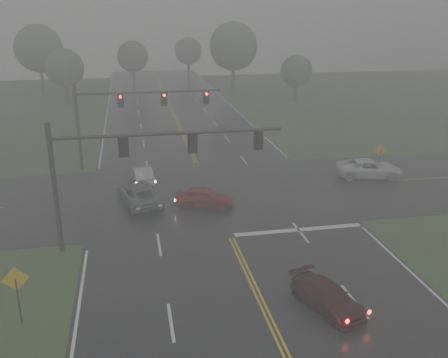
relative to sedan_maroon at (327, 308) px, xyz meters
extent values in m
cube|color=black|center=(-2.95, 14.26, 0.00)|extent=(18.00, 160.00, 0.02)
cube|color=black|center=(-2.95, 16.26, 0.00)|extent=(120.00, 14.00, 0.02)
cube|color=white|center=(1.55, 8.66, 0.00)|extent=(8.50, 0.50, 0.01)
imported|color=black|center=(0.00, 0.00, 0.00)|extent=(3.07, 4.57, 1.23)
imported|color=maroon|center=(-3.82, 13.78, 0.00)|extent=(4.50, 2.83, 1.43)
imported|color=#B0B2B8|center=(-8.02, 19.84, 0.00)|extent=(1.88, 4.27, 1.37)
imported|color=#585B60|center=(-8.39, 15.18, 0.00)|extent=(3.55, 5.71, 1.47)
imported|color=silver|center=(10.86, 17.62, 0.00)|extent=(5.82, 3.59, 1.51)
cylinder|color=black|center=(-13.15, 8.61, 3.86)|extent=(0.30, 0.30, 7.73)
cylinder|color=black|center=(-13.15, 8.61, 6.87)|extent=(0.19, 0.19, 0.86)
cylinder|color=black|center=(-6.53, 8.61, 6.82)|extent=(13.24, 0.19, 0.19)
cube|color=black|center=(-9.18, 8.61, 6.17)|extent=(0.36, 0.30, 1.13)
cube|color=black|center=(-9.18, 8.78, 6.17)|extent=(0.59, 0.03, 1.34)
cube|color=black|center=(-5.21, 8.61, 6.17)|extent=(0.36, 0.30, 1.13)
cube|color=black|center=(-5.21, 8.78, 6.17)|extent=(0.59, 0.03, 1.34)
cube|color=black|center=(-1.23, 8.61, 6.17)|extent=(0.36, 0.30, 1.13)
cube|color=black|center=(-1.23, 8.78, 6.17)|extent=(0.59, 0.03, 1.34)
cylinder|color=black|center=(-13.15, 24.48, 3.76)|extent=(0.29, 0.29, 7.51)
cylinder|color=black|center=(-13.15, 24.48, 6.68)|extent=(0.19, 0.19, 0.83)
cylinder|color=black|center=(-6.91, 24.48, 6.63)|extent=(12.49, 0.19, 0.19)
cube|color=black|center=(-9.41, 24.48, 6.00)|extent=(0.35, 0.29, 1.10)
cube|color=black|center=(-9.41, 24.65, 6.00)|extent=(0.57, 0.03, 1.30)
cylinder|color=#FF0C05|center=(-9.41, 24.32, 6.34)|extent=(0.23, 0.06, 0.23)
cube|color=black|center=(-5.66, 24.48, 6.00)|extent=(0.35, 0.29, 1.10)
cube|color=black|center=(-5.66, 24.65, 6.00)|extent=(0.57, 0.03, 1.30)
cylinder|color=#FF0C05|center=(-5.66, 24.32, 6.34)|extent=(0.23, 0.06, 0.23)
cube|color=black|center=(-1.91, 24.48, 6.00)|extent=(0.35, 0.29, 1.10)
cube|color=black|center=(-1.91, 24.65, 6.00)|extent=(0.57, 0.03, 1.30)
cylinder|color=#FF0C05|center=(-1.91, 24.32, 6.34)|extent=(0.23, 0.06, 0.23)
cylinder|color=black|center=(-14.16, 1.53, 1.13)|extent=(0.08, 0.08, 2.26)
cube|color=#DCA30C|center=(-14.16, 1.57, 2.26)|extent=(1.18, 0.23, 1.19)
cylinder|color=black|center=(11.94, 18.05, 1.10)|extent=(0.07, 0.07, 2.20)
cube|color=#DCA30C|center=(11.94, 18.08, 2.20)|extent=(1.14, 0.26, 1.15)
cylinder|color=#352C23|center=(-17.45, 56.26, 1.54)|extent=(0.58, 0.58, 3.08)
sphere|color=#384A31|center=(-17.45, 56.26, 5.31)|extent=(5.48, 5.48, 5.48)
cylinder|color=#352C23|center=(8.44, 61.97, 2.18)|extent=(0.59, 0.59, 4.36)
sphere|color=#384A31|center=(8.44, 61.97, 7.52)|extent=(7.76, 7.76, 7.76)
cylinder|color=#352C23|center=(-7.56, 71.85, 1.53)|extent=(0.49, 0.49, 3.06)
sphere|color=#384A31|center=(-7.56, 71.85, 5.27)|extent=(5.44, 5.44, 5.44)
cylinder|color=#352C23|center=(16.03, 52.50, 1.32)|extent=(0.59, 0.59, 2.65)
sphere|color=#384A31|center=(16.03, 52.50, 4.56)|extent=(4.71, 4.71, 4.71)
cylinder|color=#352C23|center=(-22.25, 66.30, 2.12)|extent=(0.56, 0.56, 4.23)
sphere|color=#384A31|center=(-22.25, 66.30, 7.29)|extent=(7.52, 7.52, 7.52)
cylinder|color=#352C23|center=(3.49, 81.95, 1.51)|extent=(0.54, 0.54, 3.03)
sphere|color=#384A31|center=(3.49, 81.95, 5.22)|extent=(5.39, 5.39, 5.39)
camera|label=1|loc=(-8.72, -19.25, 13.74)|focal=40.00mm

